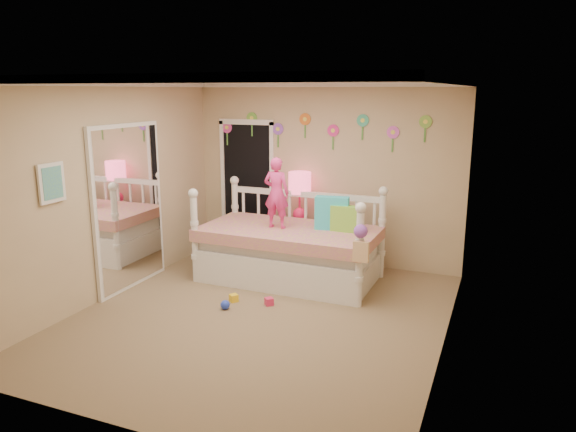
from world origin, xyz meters
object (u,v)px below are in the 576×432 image
at_px(daybed, 289,233).
at_px(child, 276,193).
at_px(table_lamp, 300,189).
at_px(nightstand, 299,242).

bearing_deg(daybed, child, -160.93).
distance_m(daybed, child, 0.57).
bearing_deg(child, daybed, -163.19).
height_order(child, table_lamp, child).
height_order(nightstand, table_lamp, table_lamp).
distance_m(daybed, table_lamp, 0.87).
bearing_deg(table_lamp, nightstand, 0.00).
bearing_deg(child, table_lamp, -93.74).
bearing_deg(child, nightstand, -93.74).
distance_m(daybed, nightstand, 0.80).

